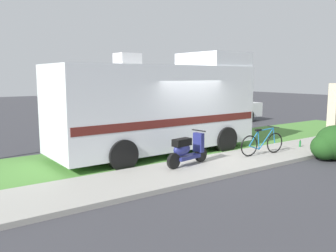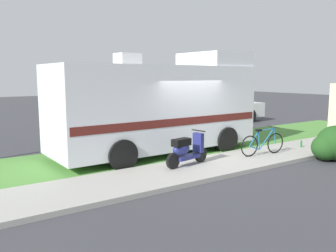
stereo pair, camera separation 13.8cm
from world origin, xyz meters
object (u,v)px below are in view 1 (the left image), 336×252
Objects in this scene: bottle_spare at (328,137)px; bottle_green at (300,144)px; scooter at (186,150)px; pickup_truck_near at (208,107)px; bicycle at (262,143)px; motorhome_rv at (158,106)px.

bottle_green is at bearing -176.36° from bottle_spare.
scooter is 10.12m from pickup_truck_near.
scooter is 6.28× the size of bottle_green.
bicycle is 2.13m from bottle_green.
bicycle reaches higher than bottle_green.
motorhome_rv is at bearing 152.26° from bottle_green.
pickup_truck_near is 22.18× the size of bottle_green.
motorhome_rv is at bearing -143.07° from pickup_truck_near.
motorhome_rv is 23.41× the size of bottle_spare.
motorhome_rv is at bearing 134.84° from bicycle.
bottle_green is 0.85× the size of bottle_spare.
bicycle is at bearing -5.98° from scooter.
pickup_truck_near is (7.15, 7.15, 0.36)m from scooter.
bottle_green is (2.11, 0.05, -0.27)m from bicycle.
bicycle is 5.84× the size of bottle_spare.
bottle_spare is at bearing -91.06° from pickup_truck_near.
pickup_truck_near is at bearing 45.01° from scooter.
pickup_truck_near reaches higher than bottle_green.
bicycle is at bearing -45.16° from motorhome_rv.
pickup_truck_near is (4.27, 7.45, 0.44)m from bicycle.
pickup_truck_near is at bearing 73.74° from bottle_green.
bicycle is 4.15m from bottle_spare.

